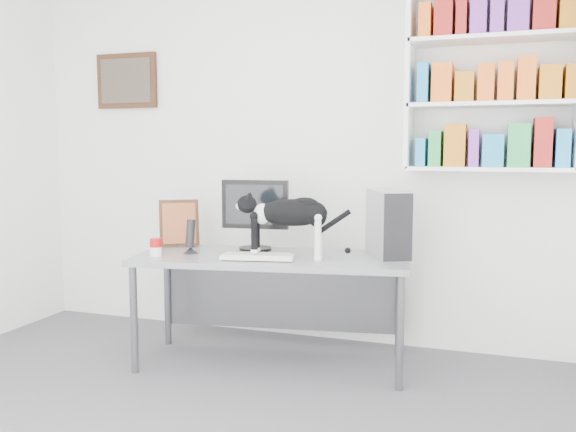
{
  "coord_description": "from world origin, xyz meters",
  "views": [
    {
      "loc": [
        1.45,
        -2.19,
        1.38
      ],
      "look_at": [
        0.18,
        1.53,
        0.94
      ],
      "focal_mm": 38.0,
      "sensor_mm": 36.0,
      "label": 1
    }
  ],
  "objects_px": {
    "bookshelf": "(491,72)",
    "soup_can": "(156,247)",
    "monitor": "(255,215)",
    "keyboard": "(258,257)",
    "desk": "(271,310)",
    "leaning_print": "(179,222)",
    "speaker": "(190,236)",
    "pc_tower": "(388,223)",
    "cat": "(289,228)"
  },
  "relations": [
    {
      "from": "bookshelf",
      "to": "monitor",
      "type": "xyz_separation_m",
      "value": [
        -1.44,
        -0.35,
        -0.91
      ]
    },
    {
      "from": "soup_can",
      "to": "cat",
      "type": "relative_size",
      "value": 0.18
    },
    {
      "from": "desk",
      "to": "leaning_print",
      "type": "height_order",
      "value": "leaning_print"
    },
    {
      "from": "monitor",
      "to": "pc_tower",
      "type": "xyz_separation_m",
      "value": [
        0.86,
        0.06,
        -0.03
      ]
    },
    {
      "from": "pc_tower",
      "to": "leaning_print",
      "type": "height_order",
      "value": "pc_tower"
    },
    {
      "from": "desk",
      "to": "pc_tower",
      "type": "relative_size",
      "value": 4.11
    },
    {
      "from": "keyboard",
      "to": "soup_can",
      "type": "xyz_separation_m",
      "value": [
        -0.65,
        -0.1,
        0.04
      ]
    },
    {
      "from": "bookshelf",
      "to": "soup_can",
      "type": "relative_size",
      "value": 11.23
    },
    {
      "from": "cat",
      "to": "speaker",
      "type": "bearing_deg",
      "value": 169.49
    },
    {
      "from": "bookshelf",
      "to": "desk",
      "type": "xyz_separation_m",
      "value": [
        -1.27,
        -0.5,
        -1.5
      ]
    },
    {
      "from": "keyboard",
      "to": "leaning_print",
      "type": "height_order",
      "value": "leaning_print"
    },
    {
      "from": "cat",
      "to": "desk",
      "type": "bearing_deg",
      "value": 138.85
    },
    {
      "from": "desk",
      "to": "pc_tower",
      "type": "distance_m",
      "value": 0.92
    },
    {
      "from": "keyboard",
      "to": "cat",
      "type": "bearing_deg",
      "value": 6.94
    },
    {
      "from": "bookshelf",
      "to": "keyboard",
      "type": "xyz_separation_m",
      "value": [
        -1.3,
        -0.65,
        -1.13
      ]
    },
    {
      "from": "speaker",
      "to": "desk",
      "type": "bearing_deg",
      "value": 23.07
    },
    {
      "from": "desk",
      "to": "cat",
      "type": "height_order",
      "value": "cat"
    },
    {
      "from": "monitor",
      "to": "keyboard",
      "type": "bearing_deg",
      "value": -71.77
    },
    {
      "from": "bookshelf",
      "to": "soup_can",
      "type": "bearing_deg",
      "value": -158.94
    },
    {
      "from": "pc_tower",
      "to": "bookshelf",
      "type": "bearing_deg",
      "value": 0.98
    },
    {
      "from": "bookshelf",
      "to": "leaning_print",
      "type": "height_order",
      "value": "bookshelf"
    },
    {
      "from": "pc_tower",
      "to": "desk",
      "type": "bearing_deg",
      "value": 171.57
    },
    {
      "from": "pc_tower",
      "to": "soup_can",
      "type": "xyz_separation_m",
      "value": [
        -1.37,
        -0.46,
        -0.15
      ]
    },
    {
      "from": "monitor",
      "to": "speaker",
      "type": "distance_m",
      "value": 0.44
    },
    {
      "from": "desk",
      "to": "pc_tower",
      "type": "bearing_deg",
      "value": 8.16
    },
    {
      "from": "soup_can",
      "to": "cat",
      "type": "xyz_separation_m",
      "value": [
        0.83,
        0.16,
        0.14
      ]
    },
    {
      "from": "keyboard",
      "to": "speaker",
      "type": "distance_m",
      "value": 0.5
    },
    {
      "from": "bookshelf",
      "to": "soup_can",
      "type": "distance_m",
      "value": 2.35
    },
    {
      "from": "pc_tower",
      "to": "soup_can",
      "type": "bearing_deg",
      "value": 172.89
    },
    {
      "from": "desk",
      "to": "speaker",
      "type": "distance_m",
      "value": 0.7
    },
    {
      "from": "bookshelf",
      "to": "cat",
      "type": "height_order",
      "value": "bookshelf"
    },
    {
      "from": "desk",
      "to": "speaker",
      "type": "bearing_deg",
      "value": -179.11
    },
    {
      "from": "monitor",
      "to": "speaker",
      "type": "height_order",
      "value": "monitor"
    },
    {
      "from": "leaning_print",
      "to": "speaker",
      "type": "bearing_deg",
      "value": -79.83
    },
    {
      "from": "pc_tower",
      "to": "cat",
      "type": "height_order",
      "value": "pc_tower"
    },
    {
      "from": "leaning_print",
      "to": "bookshelf",
      "type": "bearing_deg",
      "value": -21.29
    },
    {
      "from": "bookshelf",
      "to": "pc_tower",
      "type": "height_order",
      "value": "bookshelf"
    },
    {
      "from": "desk",
      "to": "keyboard",
      "type": "xyz_separation_m",
      "value": [
        -0.03,
        -0.15,
        0.37
      ]
    },
    {
      "from": "pc_tower",
      "to": "speaker",
      "type": "xyz_separation_m",
      "value": [
        -1.21,
        -0.31,
        -0.09
      ]
    },
    {
      "from": "pc_tower",
      "to": "leaning_print",
      "type": "xyz_separation_m",
      "value": [
        -1.42,
        -0.07,
        -0.04
      ]
    },
    {
      "from": "cat",
      "to": "leaning_print",
      "type": "bearing_deg",
      "value": 154.41
    },
    {
      "from": "monitor",
      "to": "soup_can",
      "type": "bearing_deg",
      "value": -148.03
    },
    {
      "from": "speaker",
      "to": "cat",
      "type": "xyz_separation_m",
      "value": [
        0.67,
        0.0,
        0.08
      ]
    },
    {
      "from": "monitor",
      "to": "cat",
      "type": "distance_m",
      "value": 0.4
    },
    {
      "from": "desk",
      "to": "soup_can",
      "type": "bearing_deg",
      "value": -169.18
    },
    {
      "from": "bookshelf",
      "to": "monitor",
      "type": "relative_size",
      "value": 2.61
    },
    {
      "from": "bookshelf",
      "to": "pc_tower",
      "type": "xyz_separation_m",
      "value": [
        -0.57,
        -0.29,
        -0.94
      ]
    },
    {
      "from": "keyboard",
      "to": "speaker",
      "type": "height_order",
      "value": "speaker"
    },
    {
      "from": "keyboard",
      "to": "pc_tower",
      "type": "relative_size",
      "value": 1.06
    },
    {
      "from": "pc_tower",
      "to": "speaker",
      "type": "relative_size",
      "value": 1.81
    }
  ]
}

